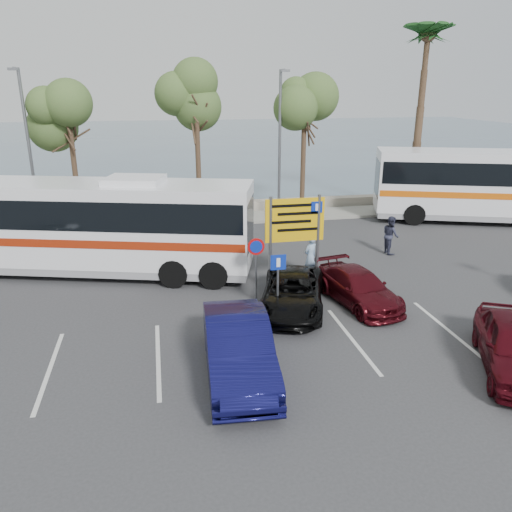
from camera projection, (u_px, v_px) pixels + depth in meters
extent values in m
plane|color=#333336|center=(289.00, 330.00, 15.75)|extent=(120.00, 120.00, 0.00)
cube|color=gray|center=(226.00, 218.00, 28.72)|extent=(44.00, 2.40, 0.15)
cube|color=gray|center=(222.00, 207.00, 30.51)|extent=(48.00, 0.80, 0.60)
plane|color=#455A6E|center=(181.00, 140.00, 71.43)|extent=(140.00, 140.00, 0.00)
cylinder|color=#382619|center=(76.00, 178.00, 26.39)|extent=(0.28, 0.28, 5.04)
cylinder|color=#382619|center=(198.00, 169.00, 27.51)|extent=(0.28, 0.28, 5.60)
cylinder|color=#382619|center=(303.00, 170.00, 28.71)|extent=(0.28, 0.28, 5.18)
cylinder|color=#382619|center=(419.00, 125.00, 29.24)|extent=(0.48, 0.48, 10.00)
cylinder|color=slate|center=(30.00, 152.00, 25.17)|extent=(0.16, 0.16, 8.00)
cylinder|color=slate|center=(15.00, 68.00, 23.48)|extent=(0.12, 0.90, 0.12)
cube|color=slate|center=(13.00, 69.00, 23.03)|extent=(0.45, 0.25, 0.12)
cylinder|color=slate|center=(280.00, 146.00, 27.60)|extent=(0.16, 0.16, 8.00)
cylinder|color=slate|center=(283.00, 70.00, 25.91)|extent=(0.12, 0.90, 0.12)
cube|color=slate|center=(285.00, 71.00, 25.46)|extent=(0.45, 0.25, 0.12)
cylinder|color=slate|center=(270.00, 245.00, 18.16)|extent=(0.12, 0.12, 3.60)
cylinder|color=slate|center=(318.00, 242.00, 18.50)|extent=(0.12, 0.12, 3.60)
cube|color=#E9AE0C|center=(295.00, 220.00, 18.04)|extent=(2.20, 0.06, 1.60)
cube|color=#0C2699|center=(317.00, 207.00, 18.00)|extent=(0.42, 0.01, 0.42)
cylinder|color=slate|center=(256.00, 272.00, 17.51)|extent=(0.07, 0.07, 2.20)
cylinder|color=#B20C0C|center=(256.00, 247.00, 17.18)|extent=(0.60, 0.03, 0.60)
cylinder|color=slate|center=(278.00, 288.00, 16.11)|extent=(0.07, 0.07, 2.20)
cube|color=#0C2699|center=(278.00, 262.00, 15.80)|extent=(0.50, 0.03, 0.50)
cube|color=white|center=(91.00, 222.00, 19.87)|extent=(13.07, 6.24, 3.15)
cube|color=black|center=(89.00, 208.00, 19.69)|extent=(12.84, 6.20, 1.12)
cube|color=maroon|center=(92.00, 234.00, 20.04)|extent=(12.96, 6.23, 0.32)
cube|color=gray|center=(95.00, 259.00, 20.38)|extent=(12.94, 6.18, 0.59)
cube|color=white|center=(86.00, 179.00, 19.32)|extent=(2.53, 2.24, 0.26)
cube|color=white|center=(502.00, 182.00, 27.56)|extent=(13.73, 7.21, 3.33)
cube|color=black|center=(504.00, 171.00, 27.36)|extent=(13.49, 7.15, 1.18)
cube|color=#D75A0C|center=(500.00, 191.00, 27.73)|extent=(13.61, 7.19, 0.34)
cube|color=gray|center=(497.00, 211.00, 28.09)|extent=(13.59, 7.13, 0.62)
cube|color=white|center=(507.00, 149.00, 26.98)|extent=(2.73, 2.45, 0.27)
imported|color=#0F0F46|center=(238.00, 348.00, 13.07)|extent=(1.93, 4.87, 1.58)
imported|color=#4E0D14|center=(359.00, 288.00, 17.50)|extent=(2.36, 4.30, 1.18)
imported|color=black|center=(293.00, 292.00, 17.04)|extent=(3.34, 4.86, 1.23)
imported|color=#98BADE|center=(310.00, 257.00, 19.85)|extent=(0.75, 0.66, 1.73)
imported|color=#2F3147|center=(391.00, 235.00, 22.72)|extent=(0.68, 0.86, 1.74)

